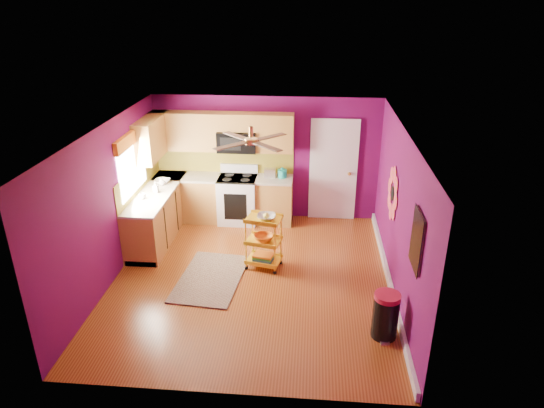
{
  "coord_description": "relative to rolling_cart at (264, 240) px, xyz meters",
  "views": [
    {
      "loc": [
        0.91,
        -6.75,
        4.33
      ],
      "look_at": [
        0.3,
        0.4,
        1.18
      ],
      "focal_mm": 32.0,
      "sensor_mm": 36.0,
      "label": 1
    }
  ],
  "objects": [
    {
      "name": "teal_kettle",
      "position": [
        0.18,
        1.88,
        0.5
      ],
      "size": [
        0.18,
        0.18,
        0.21
      ],
      "color": "#159F90",
      "rests_on": "lower_cabinets"
    },
    {
      "name": "right_wall_art",
      "position": [
        2.07,
        -0.73,
        0.92
      ],
      "size": [
        0.04,
        2.74,
        1.04
      ],
      "color": "black",
      "rests_on": "ground"
    },
    {
      "name": "counter_dish",
      "position": [
        -2.11,
        1.37,
        0.45
      ],
      "size": [
        0.29,
        0.29,
        0.07
      ],
      "primitive_type": "imported",
      "color": "white",
      "rests_on": "lower_cabinets"
    },
    {
      "name": "soap_bottle_b",
      "position": [
        -2.09,
        1.26,
        0.49
      ],
      "size": [
        0.12,
        0.12,
        0.15
      ],
      "primitive_type": "imported",
      "color": "white",
      "rests_on": "lower_cabinets"
    },
    {
      "name": "panel_door",
      "position": [
        1.19,
        2.08,
        0.5
      ],
      "size": [
        0.95,
        0.11,
        2.15
      ],
      "color": "white",
      "rests_on": "ground"
    },
    {
      "name": "ground",
      "position": [
        -0.16,
        -0.39,
        -0.53
      ],
      "size": [
        5.0,
        5.0,
        0.0
      ],
      "primitive_type": "plane",
      "color": "brown",
      "rests_on": "ground"
    },
    {
      "name": "rolling_cart",
      "position": [
        0.0,
        0.0,
        0.0
      ],
      "size": [
        0.64,
        0.52,
        1.02
      ],
      "color": "yellow",
      "rests_on": "ground"
    },
    {
      "name": "soap_bottle_a",
      "position": [
        -2.09,
        0.88,
        0.52
      ],
      "size": [
        0.09,
        0.1,
        0.21
      ],
      "primitive_type": "imported",
      "color": "#EA3F72",
      "rests_on": "lower_cabinets"
    },
    {
      "name": "trash_can",
      "position": [
        1.81,
        -1.67,
        -0.19
      ],
      "size": [
        0.4,
        0.42,
        0.67
      ],
      "color": "black",
      "rests_on": "ground"
    },
    {
      "name": "room_envelope",
      "position": [
        -0.14,
        -0.39,
        1.11
      ],
      "size": [
        4.54,
        5.04,
        2.52
      ],
      "color": "#5C0A4B",
      "rests_on": "ground"
    },
    {
      "name": "shag_rug",
      "position": [
        -0.84,
        -0.45,
        -0.51
      ],
      "size": [
        1.12,
        1.67,
        0.02
      ],
      "primitive_type": "cube",
      "rotation": [
        0.0,
        0.0,
        -0.09
      ],
      "color": "black",
      "rests_on": "ground"
    },
    {
      "name": "ceiling_fan",
      "position": [
        -0.16,
        -0.19,
        1.77
      ],
      "size": [
        1.01,
        1.01,
        0.26
      ],
      "color": "#BF8C3F",
      "rests_on": "ground"
    },
    {
      "name": "counter_cup",
      "position": [
        -2.23,
        0.57,
        0.46
      ],
      "size": [
        0.12,
        0.12,
        0.1
      ],
      "primitive_type": "imported",
      "color": "white",
      "rests_on": "lower_cabinets"
    },
    {
      "name": "left_window",
      "position": [
        -2.38,
        0.66,
        1.21
      ],
      "size": [
        0.08,
        1.35,
        1.08
      ],
      "color": "white",
      "rests_on": "ground"
    },
    {
      "name": "lower_cabinets",
      "position": [
        -1.51,
        1.43,
        -0.09
      ],
      "size": [
        2.81,
        2.31,
        0.94
      ],
      "color": "#9B692A",
      "rests_on": "ground"
    },
    {
      "name": "toaster",
      "position": [
        -0.07,
        1.87,
        0.5
      ],
      "size": [
        0.22,
        0.15,
        0.18
      ],
      "primitive_type": "cube",
      "color": "beige",
      "rests_on": "lower_cabinets"
    },
    {
      "name": "electric_range",
      "position": [
        -0.71,
        1.78,
        -0.04
      ],
      "size": [
        0.76,
        0.66,
        1.13
      ],
      "color": "white",
      "rests_on": "ground"
    },
    {
      "name": "upper_cabinetry",
      "position": [
        -1.4,
        1.78,
        1.27
      ],
      "size": [
        2.8,
        2.3,
        1.26
      ],
      "color": "#9B692A",
      "rests_on": "ground"
    }
  ]
}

